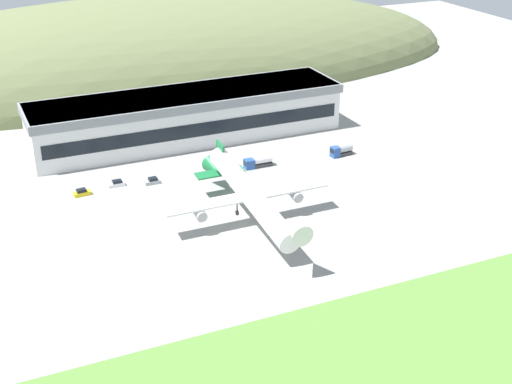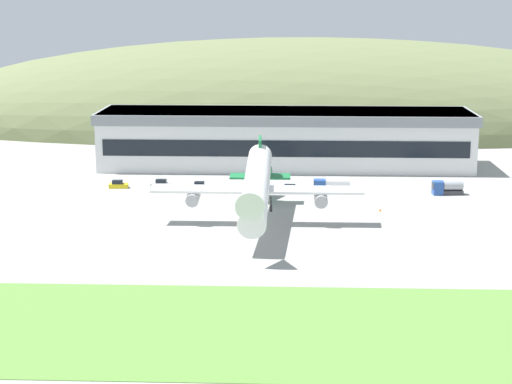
% 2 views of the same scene
% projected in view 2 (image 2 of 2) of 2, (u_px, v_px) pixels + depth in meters
% --- Properties ---
extents(ground_plane, '(403.01, 403.01, 0.00)m').
position_uv_depth(ground_plane, '(246.00, 230.00, 146.86)').
color(ground_plane, gray).
extents(grass_strip_foreground, '(362.71, 30.61, 0.08)m').
position_uv_depth(grass_strip_foreground, '(227.00, 328.00, 103.17)').
color(grass_strip_foreground, '#568438').
rests_on(grass_strip_foreground, ground_plane).
extents(hill_backdrop, '(255.34, 89.88, 54.80)m').
position_uv_depth(hill_backdrop, '(306.00, 125.00, 269.74)').
color(hill_backdrop, '#667047').
rests_on(hill_backdrop, ground_plane).
extents(terminal_building, '(87.33, 20.65, 13.37)m').
position_uv_depth(terminal_building, '(285.00, 135.00, 201.14)').
color(terminal_building, silver).
rests_on(terminal_building, ground_plane).
extents(cargo_airplane, '(37.43, 48.74, 10.87)m').
position_uv_depth(cargo_airplane, '(257.00, 186.00, 148.88)').
color(cargo_airplane, white).
extents(service_car_0, '(4.16, 1.89, 1.60)m').
position_uv_depth(service_car_0, '(289.00, 189.00, 175.91)').
color(service_car_0, '#333338').
rests_on(service_car_0, ground_plane).
extents(service_car_1, '(4.07, 1.75, 1.54)m').
position_uv_depth(service_car_1, '(161.00, 184.00, 181.24)').
color(service_car_1, silver).
rests_on(service_car_1, ground_plane).
extents(service_car_2, '(3.81, 1.93, 1.55)m').
position_uv_depth(service_car_2, '(199.00, 186.00, 178.89)').
color(service_car_2, '#999EA3').
rests_on(service_car_2, ground_plane).
extents(service_car_3, '(4.11, 2.02, 1.64)m').
position_uv_depth(service_car_3, '(118.00, 185.00, 179.85)').
color(service_car_3, gold).
rests_on(service_car_3, ground_plane).
extents(fuel_truck, '(7.53, 2.30, 3.07)m').
position_uv_depth(fuel_truck, '(332.00, 184.00, 176.53)').
color(fuel_truck, '#264C99').
rests_on(fuel_truck, ground_plane).
extents(box_truck, '(6.32, 2.65, 3.03)m').
position_uv_depth(box_truck, '(448.00, 187.00, 173.63)').
color(box_truck, '#264C99').
rests_on(box_truck, ground_plane).
extents(traffic_cone_0, '(0.52, 0.52, 0.58)m').
position_uv_depth(traffic_cone_0, '(380.00, 210.00, 160.19)').
color(traffic_cone_0, orange).
rests_on(traffic_cone_0, ground_plane).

